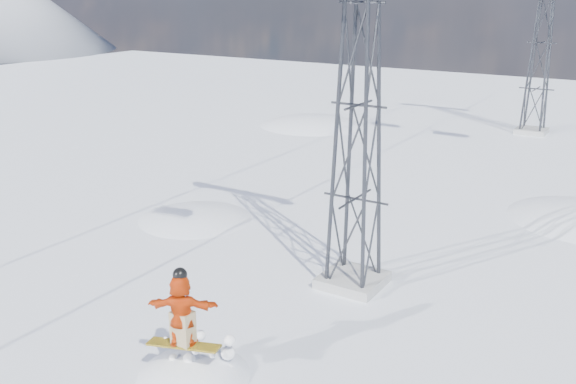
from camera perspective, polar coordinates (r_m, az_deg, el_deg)
name	(u,v)px	position (r m, az deg, el deg)	size (l,w,h in m)	color
snow_terrain	(363,328)	(36.99, 6.65, -11.91)	(39.00, 37.00, 22.00)	white
lift_tower_near	(358,106)	(18.11, 6.29, 7.59)	(5.20, 1.80, 11.43)	#999999
lift_tower_far	(542,43)	(41.94, 21.63, 12.20)	(5.20, 1.80, 11.43)	#999999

